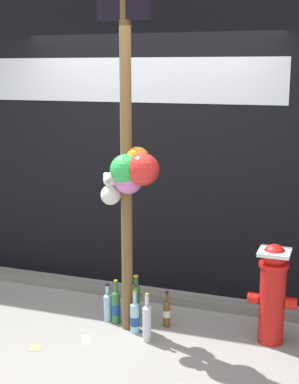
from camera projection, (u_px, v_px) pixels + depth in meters
ground_plane at (100, 340)px, 4.55m from camera, size 14.00×14.00×0.00m
building_wall at (153, 106)px, 5.37m from camera, size 10.00×0.21×3.65m
curb_strip at (139, 294)px, 5.38m from camera, size 8.00×0.12×0.08m
memorial_post at (129, 150)px, 4.37m from camera, size 0.54×0.40×2.90m
fire_hydrant at (273, 291)px, 4.44m from camera, size 0.39×0.25×0.83m
bottle_0 at (117, 306)px, 4.83m from camera, size 0.08×0.08×0.40m
bottle_1 at (108, 305)px, 4.88m from camera, size 0.07×0.07×0.34m
bottle_2 at (147, 317)px, 4.66m from camera, size 0.08×0.08×0.35m
bottle_3 at (147, 322)px, 4.50m from camera, size 0.07×0.07×0.41m
bottle_4 at (135, 317)px, 4.66m from camera, size 0.08×0.08×0.38m
bottle_5 at (136, 300)px, 4.93m from camera, size 0.08×0.08×0.40m
bottle_6 at (167, 313)px, 4.77m from camera, size 0.06×0.06×0.32m
litter_0 at (87, 340)px, 4.55m from camera, size 0.12×0.16×0.01m
litter_2 at (35, 348)px, 4.42m from camera, size 0.12×0.13×0.01m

